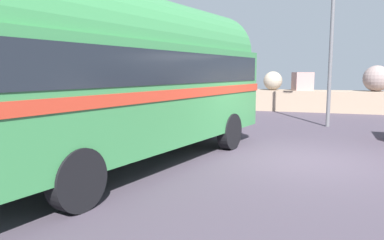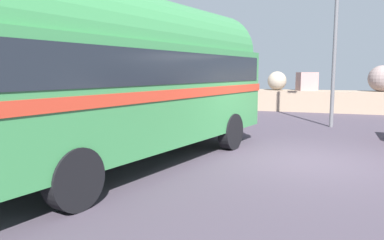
% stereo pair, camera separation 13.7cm
% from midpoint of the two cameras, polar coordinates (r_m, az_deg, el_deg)
% --- Properties ---
extents(ground, '(32.00, 26.00, 0.02)m').
position_cam_midpoint_polar(ground, '(9.02, 17.70, -6.16)').
color(ground, '#423945').
extents(breakwater, '(31.36, 2.29, 2.49)m').
position_cam_midpoint_polar(breakwater, '(20.63, 19.65, 3.33)').
color(breakwater, gray).
rests_on(breakwater, ground).
extents(vintage_coach, '(4.26, 8.90, 3.70)m').
position_cam_midpoint_polar(vintage_coach, '(8.19, -8.60, 7.19)').
color(vintage_coach, black).
rests_on(vintage_coach, ground).
extents(lamp_post, '(0.88, 0.48, 6.12)m').
position_cam_midpoint_polar(lamp_post, '(14.88, 21.75, 12.26)').
color(lamp_post, '#5B5B60').
rests_on(lamp_post, ground).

